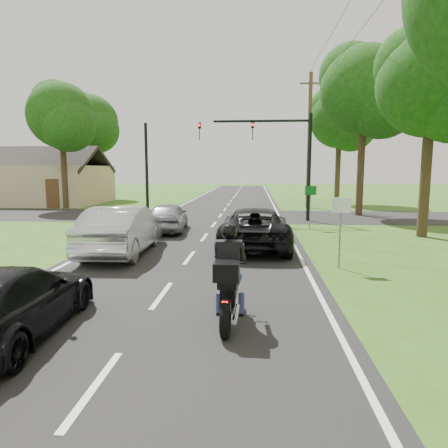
% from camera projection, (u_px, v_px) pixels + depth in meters
% --- Properties ---
extents(ground, '(140.00, 140.00, 0.00)m').
position_uv_depth(ground, '(162.00, 296.00, 9.38)').
color(ground, '#354F16').
rests_on(ground, ground).
extents(road, '(8.00, 100.00, 0.01)m').
position_uv_depth(road, '(210.00, 230.00, 19.26)').
color(road, black).
rests_on(road, ground).
extents(cross_road, '(60.00, 7.00, 0.01)m').
position_uv_depth(cross_road, '(220.00, 216.00, 25.18)').
color(cross_road, black).
rests_on(cross_road, ground).
extents(motorcycle_rider, '(0.64, 2.27, 1.95)m').
position_uv_depth(motorcycle_rider, '(229.00, 284.00, 7.65)').
color(motorcycle_rider, black).
rests_on(motorcycle_rider, ground).
extents(dark_suv, '(2.53, 5.45, 1.51)m').
position_uv_depth(dark_suv, '(255.00, 227.00, 15.02)').
color(dark_suv, black).
rests_on(dark_suv, road).
extents(silver_sedan, '(1.94, 5.14, 1.67)m').
position_uv_depth(silver_sedan, '(122.00, 230.00, 13.88)').
color(silver_sedan, silver).
rests_on(silver_sedan, road).
extents(silver_suv, '(1.99, 4.20, 1.39)m').
position_uv_depth(silver_suv, '(168.00, 217.00, 18.88)').
color(silver_suv, gray).
rests_on(silver_suv, road).
extents(dark_car_behind, '(2.02, 4.48, 1.27)m').
position_uv_depth(dark_car_behind, '(8.00, 302.00, 6.99)').
color(dark_car_behind, black).
rests_on(dark_car_behind, road).
extents(traffic_signal, '(6.38, 0.44, 6.00)m').
position_uv_depth(traffic_signal, '(276.00, 148.00, 22.38)').
color(traffic_signal, black).
rests_on(traffic_signal, ground).
extents(signal_pole_far, '(0.20, 0.20, 6.00)m').
position_uv_depth(signal_pole_far, '(147.00, 168.00, 27.14)').
color(signal_pole_far, black).
rests_on(signal_pole_far, ground).
extents(utility_pole_far, '(1.60, 0.28, 10.00)m').
position_uv_depth(utility_pole_far, '(309.00, 140.00, 29.94)').
color(utility_pole_far, brown).
rests_on(utility_pole_far, ground).
extents(sign_white, '(0.55, 0.07, 2.12)m').
position_uv_depth(sign_white, '(341.00, 215.00, 11.75)').
color(sign_white, slate).
rests_on(sign_white, ground).
extents(sign_green, '(0.55, 0.07, 2.12)m').
position_uv_depth(sign_green, '(310.00, 197.00, 19.63)').
color(sign_green, slate).
rests_on(sign_green, ground).
extents(tree_row_c, '(4.80, 4.65, 8.76)m').
position_uv_depth(tree_row_c, '(440.00, 89.00, 16.47)').
color(tree_row_c, '#332316').
rests_on(tree_row_c, ground).
extents(tree_row_d, '(5.76, 5.58, 10.45)m').
position_uv_depth(tree_row_d, '(370.00, 94.00, 24.22)').
color(tree_row_d, '#332316').
rests_on(tree_row_d, ground).
extents(tree_row_e, '(5.28, 5.12, 9.61)m').
position_uv_depth(tree_row_e, '(344.00, 122.00, 33.18)').
color(tree_row_e, '#332316').
rests_on(tree_row_e, ground).
extents(tree_left_near, '(5.12, 4.96, 9.22)m').
position_uv_depth(tree_left_near, '(64.00, 119.00, 28.91)').
color(tree_left_near, '#332316').
rests_on(tree_left_near, ground).
extents(tree_left_far, '(5.76, 5.58, 10.14)m').
position_uv_depth(tree_left_far, '(92.00, 125.00, 38.82)').
color(tree_left_far, '#332316').
rests_on(tree_left_far, ground).
extents(house, '(10.20, 8.00, 4.84)m').
position_uv_depth(house, '(42.00, 183.00, 34.05)').
color(house, tan).
rests_on(house, ground).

